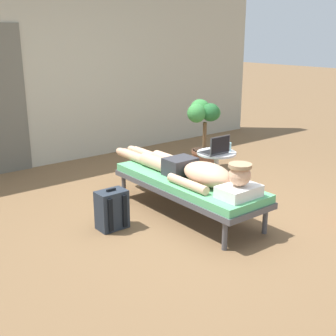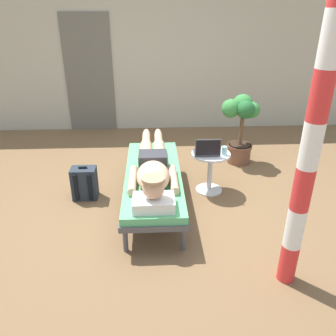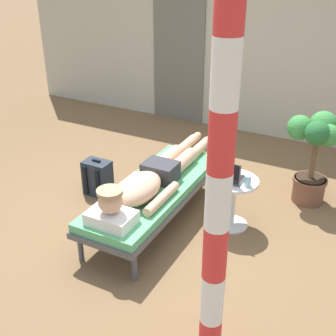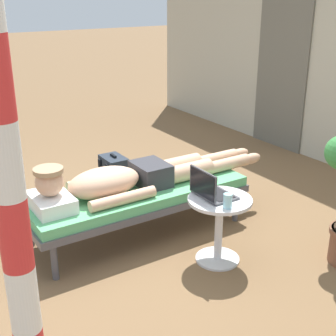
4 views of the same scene
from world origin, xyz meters
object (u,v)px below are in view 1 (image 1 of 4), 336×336
person_reclining (192,170)px  laptop (216,149)px  side_table (216,165)px  backpack (112,210)px  drink_glass (229,147)px  lounge_chair (188,184)px  potted_plant (204,128)px

person_reclining → laptop: (0.66, 0.32, 0.06)m
side_table → backpack: size_ratio=1.23×
laptop → drink_glass: 0.21m
lounge_chair → drink_glass: size_ratio=17.96×
side_table → person_reclining: bearing=-152.9°
lounge_chair → backpack: size_ratio=4.46×
side_table → potted_plant: potted_plant is taller
person_reclining → backpack: bearing=162.2°
person_reclining → drink_glass: 0.92m
drink_glass → side_table: bearing=159.9°
person_reclining → backpack: (-0.84, 0.27, -0.32)m
drink_glass → potted_plant: 1.00m
side_table → drink_glass: 0.27m
side_table → backpack: 1.57m
drink_glass → backpack: drink_glass is taller
drink_glass → backpack: (-1.71, -0.04, -0.38)m
lounge_chair → drink_glass: bearing=15.7°
side_table → drink_glass: drink_glass is taller
lounge_chair → drink_glass: 0.93m
laptop → potted_plant: bearing=55.0°
laptop → lounge_chair: bearing=-159.3°
person_reclining → backpack: person_reclining is taller
lounge_chair → backpack: bearing=166.5°
lounge_chair → backpack: (-0.84, 0.20, -0.15)m
person_reclining → backpack: 0.94m
backpack → side_table: bearing=3.6°
person_reclining → side_table: size_ratio=4.15×
backpack → potted_plant: 2.36m
person_reclining → drink_glass: (0.87, 0.31, 0.06)m
lounge_chair → drink_glass: (0.87, 0.24, 0.23)m
drink_glass → backpack: bearing=-178.6°
person_reclining → laptop: laptop is taller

